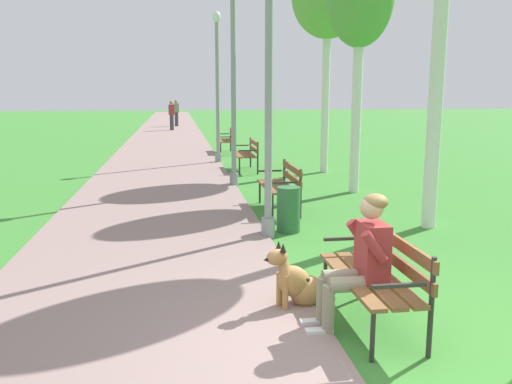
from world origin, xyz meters
The scene contains 14 objects.
ground_plane centered at (0.00, 0.00, 0.00)m, with size 120.00×120.00×0.00m, color #3D8433.
paved_path centered at (-1.87, 24.00, 0.02)m, with size 3.43×60.00×0.04m, color gray.
park_bench_near centered at (0.33, 0.52, 0.51)m, with size 0.55×1.50×0.85m.
park_bench_mid centered at (0.40, 5.42, 0.51)m, with size 0.55×1.50×0.85m.
park_bench_far centered at (0.44, 10.47, 0.51)m, with size 0.55×1.50×0.85m.
park_bench_furthest centered at (0.30, 14.80, 0.51)m, with size 0.55×1.50×0.85m.
person_seated_on_near_bench centered at (0.12, 0.43, 0.68)m, with size 0.74×0.49×1.25m.
dog_shepherd centered at (-0.32, 0.98, 0.26)m, with size 0.81×0.42×0.71m.
lamp_post_near centered at (-0.16, 3.64, 2.02)m, with size 0.24×0.24×3.90m.
lamp_post_mid centered at (-0.19, 8.09, 2.45)m, with size 0.24×0.24×4.75m.
lamp_post_far centered at (-0.22, 12.23, 2.28)m, with size 0.24×0.24×4.42m.
litter_bin centered at (0.20, 3.91, 0.35)m, with size 0.36×0.36×0.70m, color #2D6638.
pedestrian_distant centered at (-1.69, 26.31, 0.84)m, with size 0.32×0.22×1.65m.
pedestrian_further_distant centered at (-1.42, 29.82, 0.84)m, with size 0.32×0.22×1.65m.
Camera 1 is at (-1.47, -3.96, 2.12)m, focal length 37.67 mm.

